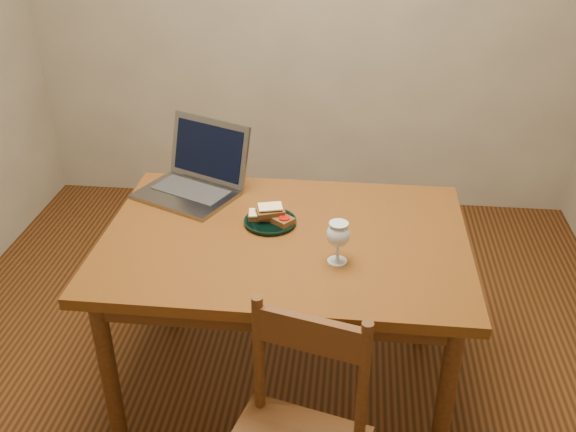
# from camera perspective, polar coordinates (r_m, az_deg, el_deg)

# --- Properties ---
(floor) EXTENTS (3.20, 3.20, 0.02)m
(floor) POSITION_cam_1_polar(r_m,az_deg,el_deg) (2.83, -1.41, -13.76)
(floor) COLOR black
(floor) RESTS_ON ground
(table) EXTENTS (1.30, 0.90, 0.74)m
(table) POSITION_cam_1_polar(r_m,az_deg,el_deg) (2.34, -0.27, -3.53)
(table) COLOR #42240B
(table) RESTS_ON floor
(plate) EXTENTS (0.19, 0.19, 0.02)m
(plate) POSITION_cam_1_polar(r_m,az_deg,el_deg) (2.36, -1.59, -0.52)
(plate) COLOR black
(plate) RESTS_ON table
(sandwich_cheese) EXTENTS (0.10, 0.07, 0.03)m
(sandwich_cheese) POSITION_cam_1_polar(r_m,az_deg,el_deg) (2.36, -2.35, 0.13)
(sandwich_cheese) COLOR #381E0C
(sandwich_cheese) RESTS_ON plate
(sandwich_tomato) EXTENTS (0.12, 0.11, 0.03)m
(sandwich_tomato) POSITION_cam_1_polar(r_m,az_deg,el_deg) (2.34, -0.73, -0.18)
(sandwich_tomato) COLOR #381E0C
(sandwich_tomato) RESTS_ON plate
(sandwich_top) EXTENTS (0.11, 0.09, 0.03)m
(sandwich_top) POSITION_cam_1_polar(r_m,az_deg,el_deg) (2.34, -1.59, 0.51)
(sandwich_top) COLOR #381E0C
(sandwich_top) RESTS_ON plate
(milk_glass) EXTENTS (0.08, 0.08, 0.15)m
(milk_glass) POSITION_cam_1_polar(r_m,az_deg,el_deg) (2.11, 4.46, -2.37)
(milk_glass) COLOR white
(milk_glass) RESTS_ON table
(laptop) EXTENTS (0.47, 0.46, 0.27)m
(laptop) POSITION_cam_1_polar(r_m,az_deg,el_deg) (2.60, -8.11, 3.76)
(laptop) COLOR slate
(laptop) RESTS_ON table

